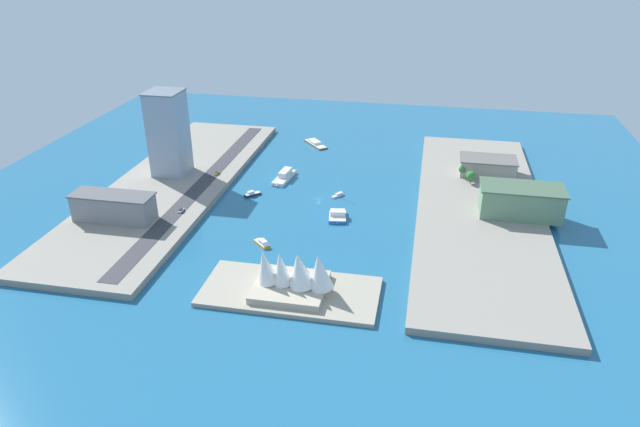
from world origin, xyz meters
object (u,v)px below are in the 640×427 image
carpark_squat_concrete (488,166)px  warehouse_low_gray (114,207)px  catamaran_blue (338,216)px  taxi_yellow_cab (217,173)px  sailboat_small_white (338,195)px  terminal_long_green (521,201)px  patrol_launch_navy (252,194)px  tower_tall_glass (168,133)px  water_taxi_orange (262,243)px  barge_flat_brown (315,143)px  ferry_white_commuter (284,176)px  van_white (181,210)px  traffic_light_waterfront (210,180)px  opera_landmark (293,274)px

carpark_squat_concrete → warehouse_low_gray: (203.00, 105.79, 1.99)m
catamaran_blue → taxi_yellow_cab: size_ratio=3.56×
sailboat_small_white → terminal_long_green: (-103.67, 12.11, 10.98)m
patrol_launch_navy → tower_tall_glass: size_ratio=0.18×
terminal_long_green → tower_tall_glass: 215.96m
water_taxi_orange → barge_flat_brown: (4.07, -156.16, -0.13)m
patrol_launch_navy → terminal_long_green: size_ratio=0.22×
sailboat_small_white → patrol_launch_navy: bearing=10.1°
warehouse_low_gray → tower_tall_glass: bearing=-92.1°
ferry_white_commuter → carpark_squat_concrete: size_ratio=0.77×
ferry_white_commuter → warehouse_low_gray: warehouse_low_gray is taller
water_taxi_orange → tower_tall_glass: 115.33m
sailboat_small_white → tower_tall_glass: size_ratio=0.24×
sailboat_small_white → ferry_white_commuter: (38.68, -19.92, 1.08)m
catamaran_blue → ferry_white_commuter: 65.66m
tower_tall_glass → van_white: 66.26m
barge_flat_brown → taxi_yellow_cab: 92.17m
sailboat_small_white → ferry_white_commuter: bearing=-27.2°
warehouse_low_gray → traffic_light_waterfront: (-34.41, -52.88, -3.16)m
taxi_yellow_cab → opera_landmark: opera_landmark is taller
water_taxi_orange → tower_tall_glass: bearing=-42.6°
water_taxi_orange → barge_flat_brown: bearing=-88.5°
barge_flat_brown → taxi_yellow_cab: (48.89, 78.06, 3.30)m
patrol_launch_navy → catamaran_blue: bearing=160.2°
carpark_squat_concrete → traffic_light_waterfront: (168.59, 52.91, -1.17)m
barge_flat_brown → van_white: 143.17m
patrol_launch_navy → van_white: 47.18m
sailboat_small_white → traffic_light_waterfront: (78.67, 7.85, 6.93)m
barge_flat_brown → carpark_squat_concrete: bearing=160.2°
carpark_squat_concrete → traffic_light_waterfront: size_ratio=5.49×
carpark_squat_concrete → warehouse_low_gray: size_ratio=0.80×
sailboat_small_white → traffic_light_waterfront: sailboat_small_white is taller
catamaran_blue → carpark_squat_concrete: bearing=-138.9°
catamaran_blue → sailboat_small_white: sailboat_small_white is taller
taxi_yellow_cab → traffic_light_waterfront: bearing=97.9°
tower_tall_glass → ferry_white_commuter: bearing=-171.0°
traffic_light_waterfront → opera_landmark: 124.95m
catamaran_blue → warehouse_low_gray: (117.71, 31.30, 9.43)m
tower_tall_glass → catamaran_blue: bearing=161.8°
ferry_white_commuter → carpark_squat_concrete: carpark_squat_concrete is taller
barge_flat_brown → tower_tall_glass: tower_tall_glass is taller
carpark_squat_concrete → traffic_light_waterfront: 176.71m
van_white → opera_landmark: size_ratio=0.13×
warehouse_low_gray → opera_landmark: (-110.83, 45.95, -0.91)m
tower_tall_glass → van_white: (-28.86, 53.74, -25.87)m
patrol_launch_navy → barge_flat_brown: bearing=-100.9°
patrol_launch_navy → tower_tall_glass: tower_tall_glass is taller
catamaran_blue → taxi_yellow_cab: (85.95, -40.52, 2.79)m
catamaran_blue → water_taxi_orange: bearing=48.7°
taxi_yellow_cab → opera_landmark: size_ratio=0.13×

